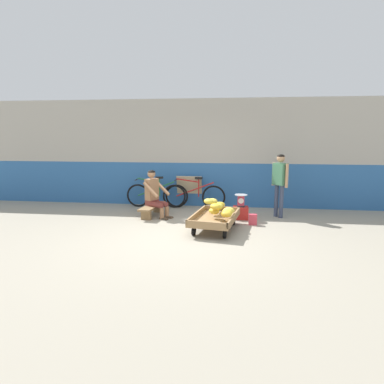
{
  "coord_description": "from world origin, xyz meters",
  "views": [
    {
      "loc": [
        0.98,
        -6.09,
        2.0
      ],
      "look_at": [
        0.09,
        0.88,
        0.75
      ],
      "focal_mm": 30.46,
      "sensor_mm": 36.0,
      "label": 1
    }
  ],
  "objects_px": {
    "bicycle_near_left": "(156,195)",
    "customer_adult": "(280,179)",
    "vendor_seated": "(155,194)",
    "bicycle_far_left": "(195,195)",
    "shopping_bag": "(253,219)",
    "low_bench": "(152,208)",
    "weighing_scale": "(241,200)",
    "banana_cart": "(215,219)",
    "sign_board": "(190,191)",
    "plastic_crate": "(241,213)"
  },
  "relations": [
    {
      "from": "low_bench",
      "to": "bicycle_far_left",
      "type": "height_order",
      "value": "bicycle_far_left"
    },
    {
      "from": "vendor_seated",
      "to": "bicycle_near_left",
      "type": "distance_m",
      "value": 1.05
    },
    {
      "from": "shopping_bag",
      "to": "banana_cart",
      "type": "bearing_deg",
      "value": -148.47
    },
    {
      "from": "vendor_seated",
      "to": "weighing_scale",
      "type": "xyz_separation_m",
      "value": [
        2.09,
        0.02,
        -0.11
      ]
    },
    {
      "from": "customer_adult",
      "to": "sign_board",
      "type": "bearing_deg",
      "value": 156.83
    },
    {
      "from": "customer_adult",
      "to": "banana_cart",
      "type": "bearing_deg",
      "value": -139.18
    },
    {
      "from": "banana_cart",
      "to": "sign_board",
      "type": "relative_size",
      "value": 1.81
    },
    {
      "from": "banana_cart",
      "to": "bicycle_far_left",
      "type": "distance_m",
      "value": 2.11
    },
    {
      "from": "weighing_scale",
      "to": "banana_cart",
      "type": "bearing_deg",
      "value": -119.54
    },
    {
      "from": "plastic_crate",
      "to": "bicycle_far_left",
      "type": "xyz_separation_m",
      "value": [
        -1.22,
        1.02,
        0.2
      ]
    },
    {
      "from": "weighing_scale",
      "to": "sign_board",
      "type": "bearing_deg",
      "value": 137.57
    },
    {
      "from": "vendor_seated",
      "to": "shopping_bag",
      "type": "bearing_deg",
      "value": -11.07
    },
    {
      "from": "plastic_crate",
      "to": "bicycle_near_left",
      "type": "bearing_deg",
      "value": 156.87
    },
    {
      "from": "vendor_seated",
      "to": "customer_adult",
      "type": "distance_m",
      "value": 3.05
    },
    {
      "from": "banana_cart",
      "to": "low_bench",
      "type": "height_order",
      "value": "banana_cart"
    },
    {
      "from": "shopping_bag",
      "to": "sign_board",
      "type": "bearing_deg",
      "value": 133.34
    },
    {
      "from": "plastic_crate",
      "to": "weighing_scale",
      "type": "distance_m",
      "value": 0.3
    },
    {
      "from": "bicycle_far_left",
      "to": "low_bench",
      "type": "bearing_deg",
      "value": -133.53
    },
    {
      "from": "vendor_seated",
      "to": "shopping_bag",
      "type": "xyz_separation_m",
      "value": [
        2.35,
        -0.46,
        -0.45
      ]
    },
    {
      "from": "low_bench",
      "to": "vendor_seated",
      "type": "xyz_separation_m",
      "value": [
        0.08,
        -0.04,
        0.37
      ]
    },
    {
      "from": "low_bench",
      "to": "weighing_scale",
      "type": "distance_m",
      "value": 2.18
    },
    {
      "from": "customer_adult",
      "to": "shopping_bag",
      "type": "distance_m",
      "value": 1.31
    },
    {
      "from": "bicycle_far_left",
      "to": "shopping_bag",
      "type": "distance_m",
      "value": 2.12
    },
    {
      "from": "bicycle_near_left",
      "to": "shopping_bag",
      "type": "distance_m",
      "value": 2.96
    },
    {
      "from": "banana_cart",
      "to": "weighing_scale",
      "type": "xyz_separation_m",
      "value": [
        0.56,
        0.98,
        0.21
      ]
    },
    {
      "from": "customer_adult",
      "to": "vendor_seated",
      "type": "bearing_deg",
      "value": -174.09
    },
    {
      "from": "weighing_scale",
      "to": "customer_adult",
      "type": "height_order",
      "value": "customer_adult"
    },
    {
      "from": "banana_cart",
      "to": "shopping_bag",
      "type": "distance_m",
      "value": 0.97
    },
    {
      "from": "banana_cart",
      "to": "plastic_crate",
      "type": "bearing_deg",
      "value": 60.49
    },
    {
      "from": "banana_cart",
      "to": "customer_adult",
      "type": "xyz_separation_m",
      "value": [
        1.48,
        1.27,
        0.71
      ]
    },
    {
      "from": "banana_cart",
      "to": "bicycle_near_left",
      "type": "height_order",
      "value": "bicycle_near_left"
    },
    {
      "from": "weighing_scale",
      "to": "customer_adult",
      "type": "distance_m",
      "value": 1.08
    },
    {
      "from": "bicycle_near_left",
      "to": "sign_board",
      "type": "height_order",
      "value": "sign_board"
    },
    {
      "from": "bicycle_near_left",
      "to": "customer_adult",
      "type": "height_order",
      "value": "customer_adult"
    },
    {
      "from": "vendor_seated",
      "to": "bicycle_far_left",
      "type": "relative_size",
      "value": 0.69
    },
    {
      "from": "weighing_scale",
      "to": "sign_board",
      "type": "height_order",
      "value": "sign_board"
    },
    {
      "from": "low_bench",
      "to": "sign_board",
      "type": "bearing_deg",
      "value": 58.85
    },
    {
      "from": "plastic_crate",
      "to": "sign_board",
      "type": "height_order",
      "value": "sign_board"
    },
    {
      "from": "plastic_crate",
      "to": "bicycle_far_left",
      "type": "bearing_deg",
      "value": 140.26
    },
    {
      "from": "weighing_scale",
      "to": "shopping_bag",
      "type": "height_order",
      "value": "weighing_scale"
    },
    {
      "from": "bicycle_near_left",
      "to": "bicycle_far_left",
      "type": "distance_m",
      "value": 1.08
    },
    {
      "from": "customer_adult",
      "to": "bicycle_far_left",
      "type": "bearing_deg",
      "value": 161.23
    },
    {
      "from": "low_bench",
      "to": "plastic_crate",
      "type": "distance_m",
      "value": 2.17
    },
    {
      "from": "vendor_seated",
      "to": "weighing_scale",
      "type": "height_order",
      "value": "vendor_seated"
    },
    {
      "from": "vendor_seated",
      "to": "plastic_crate",
      "type": "xyz_separation_m",
      "value": [
        2.09,
        0.02,
        -0.42
      ]
    },
    {
      "from": "bicycle_near_left",
      "to": "customer_adult",
      "type": "relative_size",
      "value": 1.09
    },
    {
      "from": "plastic_crate",
      "to": "weighing_scale",
      "type": "relative_size",
      "value": 1.2
    },
    {
      "from": "banana_cart",
      "to": "bicycle_near_left",
      "type": "xyz_separation_m",
      "value": [
        -1.74,
        1.97,
        0.11
      ]
    },
    {
      "from": "vendor_seated",
      "to": "sign_board",
      "type": "bearing_deg",
      "value": 62.26
    },
    {
      "from": "vendor_seated",
      "to": "shopping_bag",
      "type": "relative_size",
      "value": 4.75
    }
  ]
}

